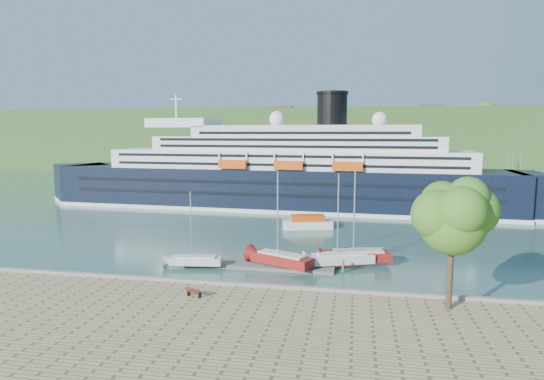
{
  "coord_description": "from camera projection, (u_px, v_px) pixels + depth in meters",
  "views": [
    {
      "loc": [
        9.2,
        -40.27,
        15.35
      ],
      "look_at": [
        -3.86,
        30.0,
        6.22
      ],
      "focal_mm": 30.0,
      "sensor_mm": 36.0,
      "label": 1
    }
  ],
  "objects": [
    {
      "name": "ground",
      "position": [
        254.0,
        296.0,
        42.88
      ],
      "size": [
        400.0,
        400.0,
        0.0
      ],
      "primitive_type": "plane",
      "color": "#31584F",
      "rests_on": "ground"
    },
    {
      "name": "promenade_tree",
      "position": [
        452.0,
        238.0,
        36.4
      ],
      "size": [
        7.09,
        7.09,
        11.75
      ],
      "primitive_type": null,
      "color": "#366219",
      "rests_on": "promenade"
    },
    {
      "name": "floating_pontoon",
      "position": [
        258.0,
        266.0,
        51.56
      ],
      "size": [
        17.15,
        2.37,
        0.38
      ],
      "primitive_type": null,
      "rotation": [
        0.0,
        0.0,
        -0.02
      ],
      "color": "#6A645E",
      "rests_on": "ground"
    },
    {
      "name": "sailboat_extra",
      "position": [
        359.0,
        220.0,
        52.05
      ],
      "size": [
        8.49,
        3.9,
        10.58
      ],
      "primitive_type": null,
      "rotation": [
        0.0,
        0.0,
        0.2
      ],
      "color": "maroon",
      "rests_on": "ground"
    },
    {
      "name": "sailboat_white_far",
      "position": [
        343.0,
        223.0,
        51.2
      ],
      "size": [
        8.22,
        4.75,
        10.26
      ],
      "primitive_type": null,
      "rotation": [
        0.0,
        0.0,
        0.34
      ],
      "color": "silver",
      "rests_on": "ground"
    },
    {
      "name": "quay_coping",
      "position": [
        254.0,
        285.0,
        42.54
      ],
      "size": [
        220.0,
        0.5,
        0.3
      ],
      "primitive_type": "cube",
      "color": "slate",
      "rests_on": "promenade"
    },
    {
      "name": "sailboat_red",
      "position": [
        282.0,
        223.0,
        50.71
      ],
      "size": [
        8.36,
        5.53,
        10.56
      ],
      "primitive_type": null,
      "rotation": [
        0.0,
        0.0,
        -0.44
      ],
      "color": "maroon",
      "rests_on": "ground"
    },
    {
      "name": "far_hillside",
      "position": [
        334.0,
        140.0,
        182.77
      ],
      "size": [
        400.0,
        50.0,
        24.0
      ],
      "primitive_type": "cube",
      "color": "#2E4F1F",
      "rests_on": "ground"
    },
    {
      "name": "sailboat_white_near",
      "position": [
        195.0,
        232.0,
        51.12
      ],
      "size": [
        6.66,
        2.65,
        8.37
      ],
      "primitive_type": null,
      "rotation": [
        0.0,
        0.0,
        0.13
      ],
      "color": "silver",
      "rests_on": "ground"
    },
    {
      "name": "cruise_ship",
      "position": [
        277.0,
        151.0,
        91.38
      ],
      "size": [
        103.75,
        19.69,
        23.17
      ],
      "primitive_type": null,
      "rotation": [
        0.0,
        0.0,
        -0.05
      ],
      "color": "black",
      "rests_on": "ground"
    },
    {
      "name": "park_bench",
      "position": [
        194.0,
        291.0,
        39.8
      ],
      "size": [
        1.57,
        1.02,
        0.93
      ],
      "primitive_type": null,
      "rotation": [
        0.0,
        0.0,
        -0.31
      ],
      "color": "#442413",
      "rests_on": "promenade"
    },
    {
      "name": "tender_launch",
      "position": [
        308.0,
        222.0,
        72.75
      ],
      "size": [
        8.34,
        4.69,
        2.18
      ],
      "primitive_type": null,
      "rotation": [
        0.0,
        0.0,
        0.27
      ],
      "color": "#DD490D",
      "rests_on": "ground"
    }
  ]
}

